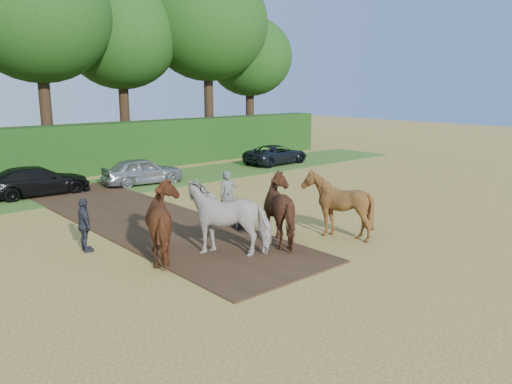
# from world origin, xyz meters

# --- Properties ---
(ground) EXTENTS (120.00, 120.00, 0.00)m
(ground) POSITION_xyz_m (0.00, 0.00, 0.00)
(ground) COLOR gold
(ground) RESTS_ON ground
(earth_strip) EXTENTS (4.50, 17.00, 0.05)m
(earth_strip) POSITION_xyz_m (1.50, 7.00, 0.03)
(earth_strip) COLOR #472D1C
(earth_strip) RESTS_ON ground
(grass_verge) EXTENTS (50.00, 5.00, 0.03)m
(grass_verge) POSITION_xyz_m (0.00, 14.00, 0.01)
(grass_verge) COLOR #38601E
(grass_verge) RESTS_ON ground
(hedgerow) EXTENTS (46.00, 1.60, 3.00)m
(hedgerow) POSITION_xyz_m (0.00, 18.50, 1.50)
(hedgerow) COLOR #14380F
(hedgerow) RESTS_ON ground
(spectator_far) EXTENTS (0.55, 1.07, 1.75)m
(spectator_far) POSITION_xyz_m (-1.82, 4.75, 0.88)
(spectator_far) COLOR #272934
(spectator_far) RESTS_ON ground
(plough_team) EXTENTS (8.08, 6.07, 2.33)m
(plough_team) POSITION_xyz_m (2.68, 1.51, 1.15)
(plough_team) COLOR brown
(plough_team) RESTS_ON ground
(parked_cars) EXTENTS (35.64, 3.20, 1.46)m
(parked_cars) POSITION_xyz_m (-0.65, 13.86, 0.69)
(parked_cars) COLOR silver
(parked_cars) RESTS_ON ground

